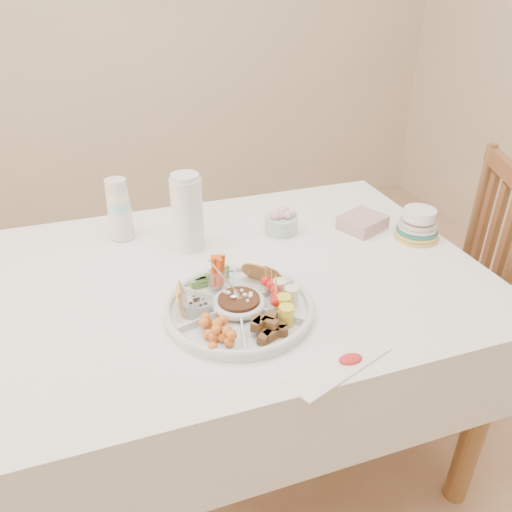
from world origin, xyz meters
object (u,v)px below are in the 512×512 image
object	(u,v)px
dining_table	(223,372)
party_tray	(239,305)
chair	(430,291)
plate_stack	(418,225)
thermos	(187,212)

from	to	relation	value
dining_table	party_tray	xyz separation A→B (m)	(0.00, -0.19, 0.40)
chair	plate_stack	distance (m)	0.33
thermos	plate_stack	world-z (taller)	thermos
party_tray	plate_stack	world-z (taller)	plate_stack
dining_table	party_tray	bearing A→B (deg)	-89.38
thermos	party_tray	bearing A→B (deg)	-83.02
chair	plate_stack	xyz separation A→B (m)	(-0.13, -0.03, 0.30)
dining_table	plate_stack	world-z (taller)	plate_stack
chair	party_tray	xyz separation A→B (m)	(-0.80, -0.23, 0.28)
dining_table	party_tray	distance (m)	0.44
dining_table	plate_stack	size ratio (longest dim) A/B	10.55
party_tray	plate_stack	distance (m)	0.70
dining_table	chair	distance (m)	0.81
dining_table	chair	xyz separation A→B (m)	(0.80, 0.04, 0.12)
party_tray	thermos	size ratio (longest dim) A/B	1.52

